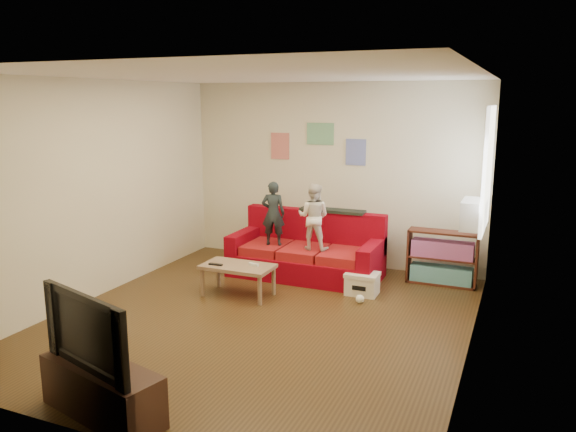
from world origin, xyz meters
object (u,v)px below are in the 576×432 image
at_px(bookshelf, 442,261).
at_px(television, 98,329).
at_px(child_b, 313,217).
at_px(coffee_table, 238,269).
at_px(child_a, 273,213).
at_px(tv_stand, 102,390).
at_px(file_box, 362,283).
at_px(sofa, 308,254).

height_order(bookshelf, television, television).
distance_m(child_b, coffee_table, 1.29).
distance_m(child_a, child_b, 0.60).
bearing_deg(tv_stand, file_box, 86.30).
bearing_deg(coffee_table, television, -83.62).
distance_m(file_box, tv_stand, 3.70).
height_order(child_a, bookshelf, child_a).
relative_size(child_b, bookshelf, 0.99).
relative_size(child_a, child_b, 1.00).
bearing_deg(television, child_b, 102.24).
bearing_deg(tv_stand, child_b, 99.01).
bearing_deg(tv_stand, coffee_table, 110.32).
bearing_deg(child_a, coffee_table, 72.18).
xyz_separation_m(child_a, child_b, (0.60, 0.00, 0.00)).
height_order(bookshelf, tv_stand, bookshelf).
xyz_separation_m(child_a, file_box, (1.39, -0.31, -0.74)).
distance_m(sofa, television, 4.04).
bearing_deg(child_a, television, 79.20).
relative_size(coffee_table, bookshelf, 0.98).
height_order(child_b, television, child_b).
bearing_deg(coffee_table, child_a, 86.99).
height_order(file_box, tv_stand, tv_stand).
relative_size(sofa, coffee_table, 2.32).
xyz_separation_m(child_a, television, (0.27, -3.84, -0.16)).
height_order(child_a, television, child_a).
bearing_deg(child_b, coffee_table, 52.28).
height_order(child_b, file_box, child_b).
height_order(coffee_table, television, television).
distance_m(bookshelf, tv_stand, 4.78).
relative_size(child_b, tv_stand, 0.80).
bearing_deg(sofa, television, -92.62).
height_order(sofa, child_b, child_b).
relative_size(child_a, file_box, 2.18).
bearing_deg(television, bookshelf, 82.57).
height_order(bookshelf, file_box, bookshelf).
xyz_separation_m(coffee_table, file_box, (1.44, 0.66, -0.20)).
distance_m(child_a, coffee_table, 1.12).
xyz_separation_m(sofa, coffee_table, (-0.50, -1.15, 0.04)).
bearing_deg(file_box, bookshelf, 43.45).
height_order(child_a, coffee_table, child_a).
xyz_separation_m(coffee_table, bookshelf, (2.31, 1.48, -0.02)).
relative_size(sofa, bookshelf, 2.28).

